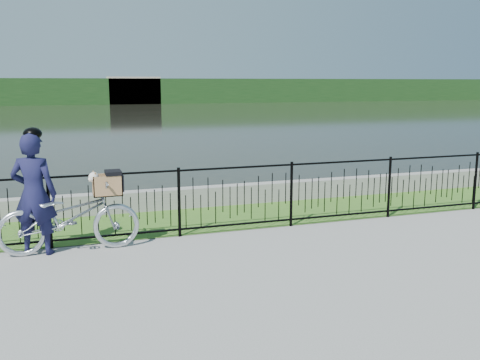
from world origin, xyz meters
name	(u,v)px	position (x,y,z in m)	size (l,w,h in m)	color
ground	(273,260)	(0.00, 0.00, 0.00)	(120.00, 120.00, 0.00)	gray
grass_strip	(220,217)	(0.00, 2.60, 0.00)	(60.00, 2.00, 0.01)	#3D6921
water	(99,118)	(0.00, 33.00, 0.00)	(120.00, 120.00, 0.00)	black
quay_wall	(206,196)	(0.00, 3.60, 0.20)	(60.00, 0.30, 0.40)	gray
fence	(237,198)	(0.00, 1.60, 0.58)	(14.00, 0.06, 1.15)	black
far_treeline	(81,91)	(0.00, 60.00, 1.50)	(120.00, 6.00, 3.00)	#1D4119
far_building_right	(134,90)	(6.00, 58.50, 1.60)	(6.00, 3.00, 3.20)	#AEA18C
bicycle_rig	(70,216)	(-2.71, 1.34, 0.55)	(2.04, 0.71, 1.22)	silver
cyclist	(34,193)	(-3.19, 1.40, 0.92)	(0.76, 0.62, 1.87)	#131436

